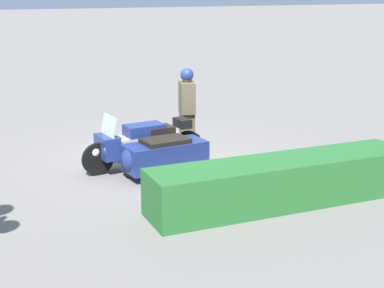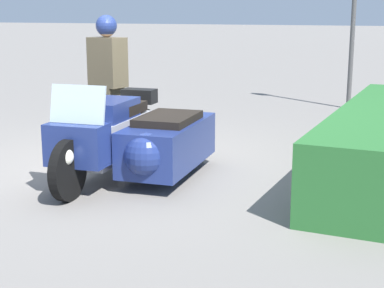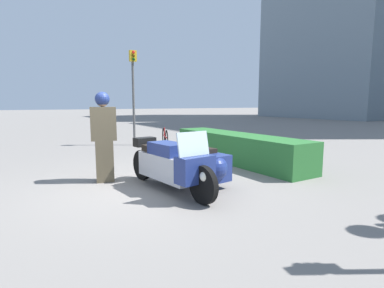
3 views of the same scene
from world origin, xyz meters
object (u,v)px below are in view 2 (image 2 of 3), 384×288
police_motorcycle (138,139)px  hedge_bush_curbside (383,140)px  bicycle_parked (384,101)px  officer_rider (108,79)px

police_motorcycle → hedge_bush_curbside: police_motorcycle is taller
bicycle_parked → officer_rider: bearing=-20.6°
police_motorcycle → officer_rider: officer_rider is taller
hedge_bush_curbside → officer_rider: bearing=-86.9°
bicycle_parked → hedge_bush_curbside: bearing=26.4°
officer_rider → bicycle_parked: officer_rider is taller
bicycle_parked → police_motorcycle: bearing=-2.4°
hedge_bush_curbside → bicycle_parked: bearing=-173.7°
police_motorcycle → hedge_bush_curbside: bearing=113.7°
hedge_bush_curbside → bicycle_parked: hedge_bush_curbside is taller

